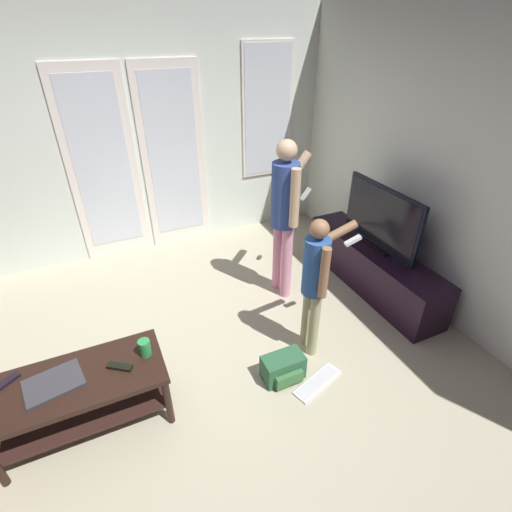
{
  "coord_description": "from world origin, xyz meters",
  "views": [
    {
      "loc": [
        -0.22,
        -2.05,
        2.4
      ],
      "look_at": [
        0.82,
        0.22,
        0.84
      ],
      "focal_mm": 26.32,
      "sensor_mm": 36.0,
      "label": 1
    }
  ],
  "objects_px": {
    "person_child": "(316,277)",
    "loose_keyboard": "(318,382)",
    "backpack": "(283,368)",
    "dvd_remote_slim": "(6,383)",
    "coffee_table": "(81,391)",
    "laptop_closed": "(54,383)",
    "flat_screen_tv": "(381,219)",
    "person_adult": "(285,208)",
    "cup_near_edge": "(145,348)",
    "tv_remote_black": "(120,367)",
    "tv_stand": "(372,267)"
  },
  "relations": [
    {
      "from": "flat_screen_tv",
      "to": "person_child",
      "type": "xyz_separation_m",
      "value": [
        -1.05,
        -0.5,
        -0.06
      ]
    },
    {
      "from": "person_adult",
      "to": "laptop_closed",
      "type": "xyz_separation_m",
      "value": [
        -2.08,
        -0.81,
        -0.48
      ]
    },
    {
      "from": "tv_remote_black",
      "to": "loose_keyboard",
      "type": "bearing_deg",
      "value": 20.67
    },
    {
      "from": "flat_screen_tv",
      "to": "loose_keyboard",
      "type": "height_order",
      "value": "flat_screen_tv"
    },
    {
      "from": "coffee_table",
      "to": "laptop_closed",
      "type": "height_order",
      "value": "laptop_closed"
    },
    {
      "from": "laptop_closed",
      "to": "person_adult",
      "type": "bearing_deg",
      "value": 10.26
    },
    {
      "from": "cup_near_edge",
      "to": "dvd_remote_slim",
      "type": "distance_m",
      "value": 0.87
    },
    {
      "from": "person_child",
      "to": "backpack",
      "type": "relative_size",
      "value": 3.78
    },
    {
      "from": "laptop_closed",
      "to": "dvd_remote_slim",
      "type": "relative_size",
      "value": 2.0
    },
    {
      "from": "coffee_table",
      "to": "dvd_remote_slim",
      "type": "relative_size",
      "value": 6.45
    },
    {
      "from": "person_adult",
      "to": "person_child",
      "type": "xyz_separation_m",
      "value": [
        -0.17,
        -0.83,
        -0.2
      ]
    },
    {
      "from": "backpack",
      "to": "laptop_closed",
      "type": "bearing_deg",
      "value": 171.95
    },
    {
      "from": "coffee_table",
      "to": "laptop_closed",
      "type": "bearing_deg",
      "value": 175.74
    },
    {
      "from": "coffee_table",
      "to": "dvd_remote_slim",
      "type": "xyz_separation_m",
      "value": [
        -0.41,
        0.14,
        0.13
      ]
    },
    {
      "from": "tv_stand",
      "to": "loose_keyboard",
      "type": "bearing_deg",
      "value": -144.08
    },
    {
      "from": "cup_near_edge",
      "to": "laptop_closed",
      "type": "bearing_deg",
      "value": -178.5
    },
    {
      "from": "flat_screen_tv",
      "to": "dvd_remote_slim",
      "type": "relative_size",
      "value": 5.78
    },
    {
      "from": "flat_screen_tv",
      "to": "person_child",
      "type": "relative_size",
      "value": 0.8
    },
    {
      "from": "tv_remote_black",
      "to": "person_child",
      "type": "bearing_deg",
      "value": 35.73
    },
    {
      "from": "flat_screen_tv",
      "to": "tv_remote_black",
      "type": "distance_m",
      "value": 2.64
    },
    {
      "from": "tv_stand",
      "to": "person_child",
      "type": "xyz_separation_m",
      "value": [
        -1.05,
        -0.5,
        0.51
      ]
    },
    {
      "from": "backpack",
      "to": "dvd_remote_slim",
      "type": "relative_size",
      "value": 1.92
    },
    {
      "from": "coffee_table",
      "to": "person_adult",
      "type": "bearing_deg",
      "value": 22.8
    },
    {
      "from": "backpack",
      "to": "tv_remote_black",
      "type": "height_order",
      "value": "tv_remote_black"
    },
    {
      "from": "person_adult",
      "to": "cup_near_edge",
      "type": "xyz_separation_m",
      "value": [
        -1.5,
        -0.79,
        -0.43
      ]
    },
    {
      "from": "flat_screen_tv",
      "to": "person_child",
      "type": "distance_m",
      "value": 1.17
    },
    {
      "from": "tv_stand",
      "to": "laptop_closed",
      "type": "bearing_deg",
      "value": -170.75
    },
    {
      "from": "coffee_table",
      "to": "laptop_closed",
      "type": "distance_m",
      "value": 0.19
    },
    {
      "from": "cup_near_edge",
      "to": "tv_remote_black",
      "type": "relative_size",
      "value": 0.72
    },
    {
      "from": "coffee_table",
      "to": "person_child",
      "type": "bearing_deg",
      "value": -0.28
    },
    {
      "from": "laptop_closed",
      "to": "coffee_table",
      "type": "bearing_deg",
      "value": -15.26
    },
    {
      "from": "person_adult",
      "to": "person_child",
      "type": "relative_size",
      "value": 1.28
    },
    {
      "from": "loose_keyboard",
      "to": "tv_remote_black",
      "type": "relative_size",
      "value": 2.7
    },
    {
      "from": "loose_keyboard",
      "to": "person_adult",
      "type": "bearing_deg",
      "value": 75.28
    },
    {
      "from": "dvd_remote_slim",
      "to": "laptop_closed",
      "type": "bearing_deg",
      "value": -60.4
    },
    {
      "from": "person_child",
      "to": "dvd_remote_slim",
      "type": "xyz_separation_m",
      "value": [
        -2.19,
        0.15,
        -0.28
      ]
    },
    {
      "from": "person_adult",
      "to": "loose_keyboard",
      "type": "xyz_separation_m",
      "value": [
        -0.31,
        -1.19,
        -0.93
      ]
    },
    {
      "from": "laptop_closed",
      "to": "tv_remote_black",
      "type": "height_order",
      "value": "tv_remote_black"
    },
    {
      "from": "tv_remote_black",
      "to": "cup_near_edge",
      "type": "bearing_deg",
      "value": 50.7
    },
    {
      "from": "person_child",
      "to": "loose_keyboard",
      "type": "height_order",
      "value": "person_child"
    },
    {
      "from": "flat_screen_tv",
      "to": "cup_near_edge",
      "type": "relative_size",
      "value": 8.04
    },
    {
      "from": "loose_keyboard",
      "to": "laptop_closed",
      "type": "bearing_deg",
      "value": 167.64
    },
    {
      "from": "tv_stand",
      "to": "person_adult",
      "type": "height_order",
      "value": "person_adult"
    },
    {
      "from": "person_adult",
      "to": "dvd_remote_slim",
      "type": "height_order",
      "value": "person_adult"
    },
    {
      "from": "coffee_table",
      "to": "loose_keyboard",
      "type": "height_order",
      "value": "coffee_table"
    },
    {
      "from": "flat_screen_tv",
      "to": "person_adult",
      "type": "distance_m",
      "value": 0.95
    },
    {
      "from": "cup_near_edge",
      "to": "tv_remote_black",
      "type": "xyz_separation_m",
      "value": [
        -0.18,
        -0.05,
        -0.05
      ]
    },
    {
      "from": "person_child",
      "to": "loose_keyboard",
      "type": "relative_size",
      "value": 2.69
    },
    {
      "from": "laptop_closed",
      "to": "dvd_remote_slim",
      "type": "bearing_deg",
      "value": 143.9
    },
    {
      "from": "person_adult",
      "to": "laptop_closed",
      "type": "height_order",
      "value": "person_adult"
    }
  ]
}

